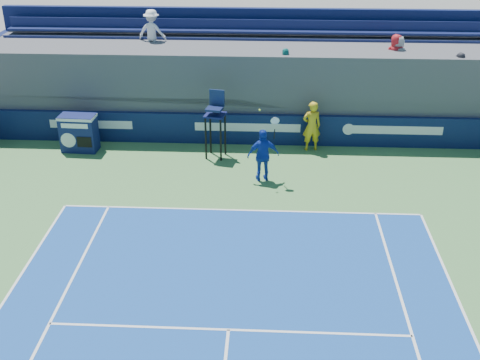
# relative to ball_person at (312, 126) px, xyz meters

# --- Properties ---
(ball_person) EXTENTS (0.77, 0.58, 1.90)m
(ball_person) POSITION_rel_ball_person_xyz_m (0.00, 0.00, 0.00)
(ball_person) COLOR gold
(ball_person) RESTS_ON apron
(back_hoarding) EXTENTS (20.40, 0.21, 1.20)m
(back_hoarding) POSITION_rel_ball_person_xyz_m (-2.39, 0.46, -0.36)
(back_hoarding) COLOR #0B1742
(back_hoarding) RESTS_ON ground
(match_clock) EXTENTS (1.35, 0.79, 1.40)m
(match_clock) POSITION_rel_ball_person_xyz_m (-8.61, -0.49, -0.22)
(match_clock) COLOR #0F184D
(match_clock) RESTS_ON ground
(umpire_chair) EXTENTS (0.83, 0.83, 2.48)m
(umpire_chair) POSITION_rel_ball_person_xyz_m (-3.49, -0.77, 0.57)
(umpire_chair) COLOR black
(umpire_chair) RESTS_ON ground
(tennis_player) EXTENTS (1.13, 0.63, 2.57)m
(tennis_player) POSITION_rel_ball_person_xyz_m (-1.75, -2.63, -0.04)
(tennis_player) COLOR #1534AC
(tennis_player) RESTS_ON apron
(stadium_seating) EXTENTS (21.00, 4.05, 4.60)m
(stadium_seating) POSITION_rel_ball_person_xyz_m (-2.38, 2.50, 0.88)
(stadium_seating) COLOR #4B4B50
(stadium_seating) RESTS_ON ground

